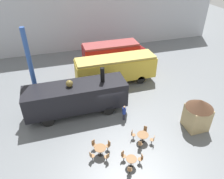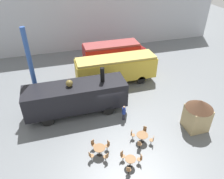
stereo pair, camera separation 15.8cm
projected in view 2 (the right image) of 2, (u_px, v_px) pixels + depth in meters
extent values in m
plane|color=slate|center=(109.00, 109.00, 21.85)|extent=(80.00, 80.00, 0.00)
cube|color=#B2B7C1|center=(80.00, 21.00, 31.91)|extent=(44.00, 0.15, 9.00)
cube|color=maroon|center=(111.00, 54.00, 28.29)|extent=(7.11, 2.60, 2.42)
cone|color=maroon|center=(142.00, 50.00, 29.30)|extent=(1.60, 2.30, 2.30)
cube|color=brown|center=(111.00, 44.00, 27.56)|extent=(6.97, 2.40, 0.24)
cylinder|color=black|center=(130.00, 66.00, 28.55)|extent=(1.09, 0.12, 1.09)
cylinder|color=black|center=(123.00, 58.00, 30.54)|extent=(1.09, 0.12, 1.09)
cylinder|color=black|center=(98.00, 70.00, 27.56)|extent=(1.09, 0.12, 1.09)
cylinder|color=black|center=(94.00, 62.00, 29.55)|extent=(1.09, 0.12, 1.09)
cube|color=gold|center=(116.00, 68.00, 25.21)|extent=(9.18, 2.62, 2.34)
cube|color=tan|center=(116.00, 58.00, 24.50)|extent=(8.99, 2.41, 0.24)
cylinder|color=black|center=(141.00, 80.00, 25.57)|extent=(0.99, 0.12, 0.99)
cylinder|color=black|center=(134.00, 70.00, 27.57)|extent=(0.99, 0.12, 0.99)
cylinder|color=black|center=(96.00, 87.00, 24.30)|extent=(0.99, 0.12, 0.99)
cylinder|color=black|center=(91.00, 76.00, 26.30)|extent=(0.99, 0.12, 0.99)
cube|color=black|center=(76.00, 96.00, 20.47)|extent=(9.44, 2.70, 2.40)
cylinder|color=black|center=(102.00, 75.00, 20.02)|extent=(0.40, 0.40, 1.41)
sphere|color=brown|center=(69.00, 83.00, 19.53)|extent=(0.64, 0.64, 0.64)
cylinder|color=black|center=(109.00, 110.00, 20.83)|extent=(1.04, 0.12, 1.04)
cylinder|color=black|center=(102.00, 96.00, 22.90)|extent=(1.04, 0.12, 1.04)
cylinder|color=black|center=(48.00, 122.00, 19.52)|extent=(1.04, 0.12, 1.04)
cylinder|color=black|center=(47.00, 105.00, 21.59)|extent=(1.04, 0.12, 1.04)
cylinder|color=black|center=(142.00, 141.00, 18.25)|extent=(0.44, 0.44, 0.02)
cylinder|color=black|center=(142.00, 138.00, 18.05)|extent=(0.08, 0.08, 0.70)
cylinder|color=brown|center=(142.00, 135.00, 17.85)|extent=(0.96, 0.96, 0.03)
cylinder|color=black|center=(100.00, 154.00, 17.10)|extent=(0.44, 0.44, 0.02)
cylinder|color=black|center=(100.00, 151.00, 16.90)|extent=(0.08, 0.08, 0.72)
cylinder|color=brown|center=(99.00, 148.00, 16.69)|extent=(0.91, 0.91, 0.03)
cylinder|color=black|center=(130.00, 165.00, 16.24)|extent=(0.44, 0.44, 0.02)
cylinder|color=black|center=(130.00, 162.00, 16.04)|extent=(0.08, 0.08, 0.70)
cylinder|color=brown|center=(130.00, 159.00, 15.84)|extent=(0.81, 0.81, 0.03)
cylinder|color=black|center=(139.00, 146.00, 17.54)|extent=(0.06, 0.06, 0.42)
cylinder|color=olive|center=(140.00, 144.00, 17.41)|extent=(0.36, 0.36, 0.03)
cube|color=olive|center=(139.00, 144.00, 17.17)|extent=(0.25, 0.21, 0.42)
cylinder|color=black|center=(151.00, 142.00, 17.91)|extent=(0.06, 0.06, 0.42)
cylinder|color=olive|center=(151.00, 140.00, 17.78)|extent=(0.36, 0.36, 0.03)
cube|color=olive|center=(153.00, 139.00, 17.61)|extent=(0.21, 0.25, 0.42)
cylinder|color=black|center=(144.00, 133.00, 18.75)|extent=(0.06, 0.06, 0.42)
cylinder|color=olive|center=(144.00, 131.00, 18.62)|extent=(0.36, 0.36, 0.03)
cube|color=olive|center=(145.00, 128.00, 18.62)|extent=(0.25, 0.21, 0.42)
cylinder|color=black|center=(133.00, 137.00, 18.37)|extent=(0.06, 0.06, 0.42)
cylinder|color=olive|center=(133.00, 135.00, 18.25)|extent=(0.36, 0.36, 0.03)
cube|color=olive|center=(131.00, 133.00, 18.17)|extent=(0.21, 0.25, 0.42)
cylinder|color=black|center=(94.00, 147.00, 17.47)|extent=(0.06, 0.06, 0.42)
cylinder|color=olive|center=(94.00, 145.00, 17.34)|extent=(0.36, 0.36, 0.03)
cube|color=olive|center=(92.00, 142.00, 17.32)|extent=(0.28, 0.16, 0.42)
cylinder|color=black|center=(92.00, 158.00, 16.58)|extent=(0.06, 0.06, 0.42)
cylinder|color=olive|center=(92.00, 156.00, 16.46)|extent=(0.36, 0.36, 0.03)
cube|color=olive|center=(90.00, 155.00, 16.25)|extent=(0.16, 0.28, 0.42)
cylinder|color=black|center=(106.00, 159.00, 16.51)|extent=(0.06, 0.06, 0.42)
cylinder|color=olive|center=(106.00, 157.00, 16.39)|extent=(0.36, 0.36, 0.03)
cube|color=olive|center=(107.00, 156.00, 16.17)|extent=(0.28, 0.16, 0.42)
cylinder|color=black|center=(107.00, 148.00, 17.40)|extent=(0.06, 0.06, 0.42)
cylinder|color=olive|center=(107.00, 146.00, 17.27)|extent=(0.36, 0.36, 0.03)
cube|color=olive|center=(108.00, 143.00, 17.23)|extent=(0.16, 0.28, 0.42)
cylinder|color=black|center=(139.00, 161.00, 16.30)|extent=(0.06, 0.06, 0.42)
cylinder|color=olive|center=(139.00, 159.00, 16.18)|extent=(0.36, 0.36, 0.03)
cube|color=olive|center=(141.00, 157.00, 16.09)|extent=(0.04, 0.29, 0.42)
cylinder|color=black|center=(123.00, 158.00, 16.53)|extent=(0.06, 0.06, 0.42)
cylinder|color=olive|center=(123.00, 156.00, 16.41)|extent=(0.36, 0.36, 0.03)
cube|color=olive|center=(122.00, 153.00, 16.37)|extent=(0.27, 0.18, 0.42)
cylinder|color=black|center=(129.00, 172.00, 15.56)|extent=(0.06, 0.06, 0.42)
cylinder|color=olive|center=(129.00, 170.00, 15.44)|extent=(0.36, 0.36, 0.03)
cube|color=olive|center=(128.00, 169.00, 15.19)|extent=(0.27, 0.18, 0.42)
cylinder|color=#262633|center=(124.00, 117.00, 20.33)|extent=(0.24, 0.24, 0.73)
cylinder|color=navy|center=(124.00, 111.00, 19.95)|extent=(0.34, 0.34, 0.65)
sphere|color=tan|center=(124.00, 107.00, 19.71)|extent=(0.21, 0.21, 0.21)
cube|color=tan|center=(196.00, 118.00, 19.05)|extent=(1.80, 1.80, 2.20)
cone|color=#472D1E|center=(200.00, 104.00, 18.23)|extent=(2.34, 2.34, 0.80)
cylinder|color=#2D519E|center=(32.00, 69.00, 20.46)|extent=(0.44, 0.44, 8.00)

